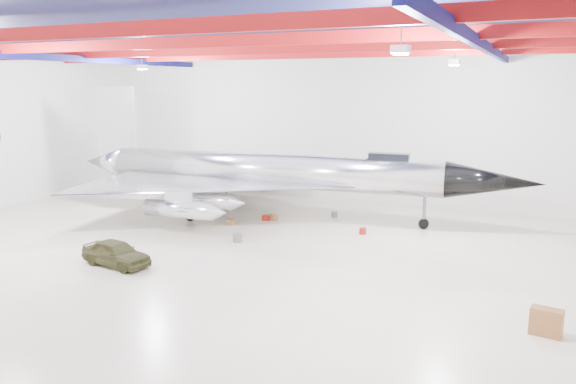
% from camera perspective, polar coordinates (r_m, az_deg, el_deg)
% --- Properties ---
extents(floor, '(40.00, 40.00, 0.00)m').
position_cam_1_polar(floor, '(29.75, -5.80, -5.91)').
color(floor, '#BCB195').
rests_on(floor, ground).
extents(wall_back, '(40.00, 0.00, 40.00)m').
position_cam_1_polar(wall_back, '(42.23, 4.34, 6.71)').
color(wall_back, silver).
rests_on(wall_back, floor).
extents(ceiling, '(40.00, 40.00, 0.00)m').
position_cam_1_polar(ceiling, '(28.58, -6.24, 15.70)').
color(ceiling, '#0A0F38').
rests_on(ceiling, wall_back).
extents(ceiling_structure, '(39.50, 29.50, 1.08)m').
position_cam_1_polar(ceiling_structure, '(28.53, -6.21, 14.35)').
color(ceiling_structure, maroon).
rests_on(ceiling_structure, ceiling).
extents(jet_aircraft, '(30.82, 19.21, 8.40)m').
position_cam_1_polar(jet_aircraft, '(36.47, -1.96, 1.72)').
color(jet_aircraft, silver).
rests_on(jet_aircraft, floor).
extents(jeep, '(3.85, 1.97, 1.26)m').
position_cam_1_polar(jeep, '(28.25, -17.06, -5.94)').
color(jeep, '#37371B').
rests_on(jeep, floor).
extents(desk, '(1.13, 0.69, 0.97)m').
position_cam_1_polar(desk, '(21.86, 24.76, -11.91)').
color(desk, brown).
rests_on(desk, floor).
extents(crate_ply, '(0.53, 0.43, 0.35)m').
position_cam_1_polar(crate_ply, '(34.95, -5.85, -3.06)').
color(crate_ply, olive).
rests_on(crate_ply, floor).
extents(toolbox_red, '(0.49, 0.40, 0.33)m').
position_cam_1_polar(toolbox_red, '(35.96, -2.21, -2.63)').
color(toolbox_red, '#9C180F').
rests_on(toolbox_red, floor).
extents(engine_drum, '(0.67, 0.67, 0.47)m').
position_cam_1_polar(engine_drum, '(31.17, -5.15, -4.67)').
color(engine_drum, '#59595B').
rests_on(engine_drum, floor).
extents(crate_small, '(0.50, 0.46, 0.28)m').
position_cam_1_polar(crate_small, '(40.32, -9.56, -1.32)').
color(crate_small, '#59595B').
rests_on(crate_small, floor).
extents(tool_chest, '(0.44, 0.44, 0.37)m').
position_cam_1_polar(tool_chest, '(32.96, 7.60, -3.95)').
color(tool_chest, '#9C180F').
rests_on(tool_chest, floor).
extents(oil_barrel, '(0.60, 0.54, 0.36)m').
position_cam_1_polar(oil_barrel, '(36.00, -1.60, -2.59)').
color(oil_barrel, olive).
rests_on(oil_barrel, floor).
extents(spares_box, '(0.43, 0.43, 0.37)m').
position_cam_1_polar(spares_box, '(36.97, 4.74, -2.25)').
color(spares_box, '#59595B').
rests_on(spares_box, floor).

